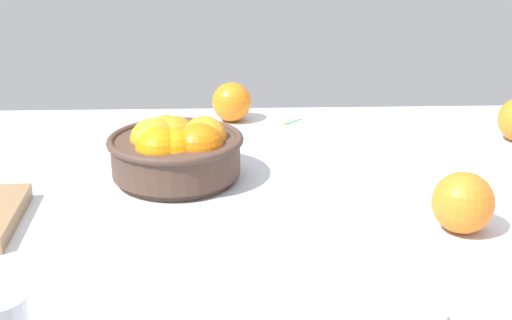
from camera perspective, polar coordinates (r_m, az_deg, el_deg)
ground_plane at (r=105.78cm, az=1.12°, el=-3.69°), size 125.04×96.51×3.00cm
fruit_bowl at (r=109.98cm, az=-6.70°, el=0.82°), size 21.93×21.93×10.36cm
loose_orange_0 at (r=96.30cm, az=16.96°, el=-3.44°), size 8.47×8.47×8.47cm
loose_orange_3 at (r=140.54cm, az=-2.05°, el=4.88°), size 8.07×8.07×8.07cm
herb_sprig_0 at (r=140.40cm, az=2.98°, el=3.25°), size 4.84×4.65×0.98cm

